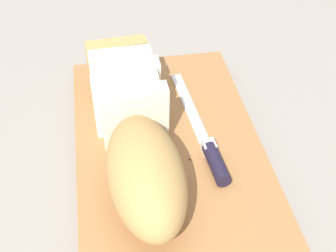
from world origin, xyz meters
The scene contains 6 objects.
ground_plane centered at (0.00, 0.00, 0.00)m, with size 3.00×3.00×0.00m, color gray.
cutting_board centered at (0.00, 0.00, 0.01)m, with size 0.44×0.27×0.02m, color #9E6B3D.
bread_loaf centered at (-0.04, 0.05, 0.07)m, with size 0.34×0.11×0.10m.
bread_knife centered at (-0.03, -0.05, 0.03)m, with size 0.26×0.03×0.02m.
crumb_near_knife centered at (-0.04, -0.02, 0.03)m, with size 0.00×0.00×0.00m, color #A8753D.
crumb_near_loaf centered at (0.04, 0.03, 0.03)m, with size 0.01×0.01×0.01m, color #A8753D.
Camera 1 is at (-0.47, 0.09, 0.49)m, focal length 49.34 mm.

